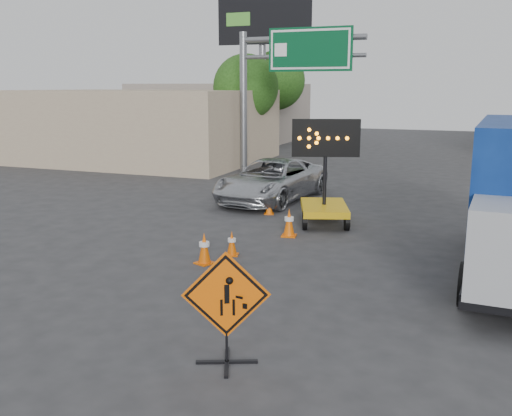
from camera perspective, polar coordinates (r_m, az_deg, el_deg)
The scene contains 14 objects.
ground at distance 10.51m, azimuth -5.85°, elevation -11.73°, with size 100.00×100.00×0.00m, color #2D2D30.
storefront_left_near at distance 34.05m, azimuth -11.80°, elevation 8.09°, with size 14.00×10.00×4.00m, color tan.
storefront_left_far at distance 46.81m, azimuth -3.45°, elevation 9.60°, with size 12.00×10.00×4.40m, color gray.
highway_gantry at distance 27.95m, azimuth 2.73°, elevation 13.81°, with size 6.18×0.38×6.90m.
billboard at distance 36.84m, azimuth 0.80°, elevation 16.96°, with size 6.10×0.54×9.85m.
tree_left_near at distance 32.97m, azimuth -1.02°, elevation 11.98°, with size 3.71×3.71×6.03m.
tree_left_far at distance 40.81m, azimuth 1.98°, elevation 12.61°, with size 4.10×4.10×6.66m.
construction_sign at distance 8.84m, azimuth -2.99°, elevation -9.72°, with size 1.27×0.92×1.81m.
arrow_board at distance 17.87m, azimuth 6.83°, elevation 0.67°, with size 2.04×2.61×3.27m.
pickup_truck at distance 21.42m, azimuth 1.58°, elevation 2.80°, with size 2.57×5.56×1.55m, color #B2B4B9.
cone_a at distance 13.90m, azimuth -5.19°, elevation -4.03°, with size 0.51×0.51×0.78m.
cone_b at distance 14.55m, azimuth -2.43°, elevation -3.54°, with size 0.40×0.40×0.64m.
cone_c at distance 16.36m, azimuth 3.33°, elevation -1.46°, with size 0.47×0.47×0.81m.
cone_d at distance 19.19m, azimuth 1.31°, elevation 0.32°, with size 0.41×0.41×0.64m.
Camera 1 is at (4.43, -8.54, 4.24)m, focal length 40.00 mm.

